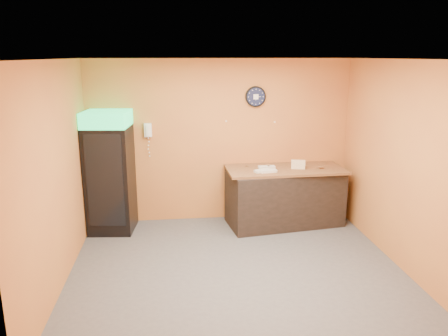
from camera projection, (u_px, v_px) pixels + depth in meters
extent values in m
plane|color=#47474C|center=(236.00, 269.00, 5.99)|extent=(4.50, 4.50, 0.00)
cube|color=#C57C37|center=(220.00, 141.00, 7.56)|extent=(4.50, 0.02, 2.80)
cube|color=#C57C37|center=(57.00, 176.00, 5.38)|extent=(0.02, 4.00, 2.80)
cube|color=#C57C37|center=(402.00, 166.00, 5.89)|extent=(0.02, 4.00, 2.80)
cube|color=white|center=(238.00, 59.00, 5.29)|extent=(4.50, 4.00, 0.02)
cube|color=black|center=(111.00, 179.00, 7.14)|extent=(0.77, 0.77, 1.74)
cube|color=#17CA63|center=(107.00, 119.00, 6.90)|extent=(0.77, 0.77, 0.25)
cube|color=black|center=(110.00, 181.00, 6.79)|extent=(0.58, 0.08, 1.50)
cube|color=black|center=(284.00, 197.00, 7.50)|extent=(2.01, 1.10, 0.96)
cylinder|color=black|center=(256.00, 97.00, 7.41)|extent=(0.35, 0.05, 0.35)
cylinder|color=#0F1433|center=(256.00, 97.00, 7.39)|extent=(0.30, 0.01, 0.30)
cube|color=white|center=(256.00, 97.00, 7.38)|extent=(0.09, 0.00, 0.09)
cube|color=white|center=(148.00, 130.00, 7.32)|extent=(0.12, 0.07, 0.23)
cube|color=white|center=(148.00, 131.00, 7.27)|extent=(0.05, 0.04, 0.19)
cube|color=brown|center=(285.00, 169.00, 7.38)|extent=(2.01, 0.95, 0.04)
cube|color=beige|center=(298.00, 167.00, 7.33)|extent=(0.24, 0.13, 0.05)
cube|color=beige|center=(298.00, 164.00, 7.32)|extent=(0.24, 0.13, 0.05)
cube|color=beige|center=(298.00, 162.00, 7.31)|extent=(0.24, 0.13, 0.05)
cube|color=beige|center=(262.00, 171.00, 7.14)|extent=(0.28, 0.20, 0.04)
cube|color=beige|center=(268.00, 171.00, 7.11)|extent=(0.29, 0.14, 0.04)
cube|color=beige|center=(267.00, 167.00, 7.36)|extent=(0.28, 0.12, 0.04)
cylinder|color=silver|center=(268.00, 166.00, 7.35)|extent=(0.07, 0.07, 0.07)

